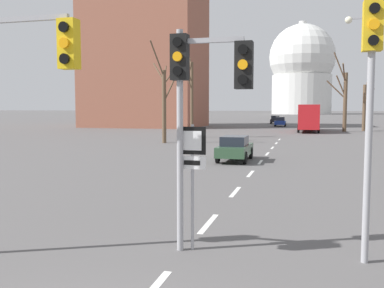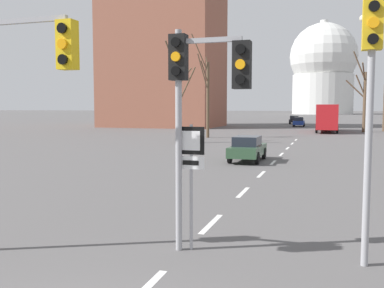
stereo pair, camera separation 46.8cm
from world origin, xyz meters
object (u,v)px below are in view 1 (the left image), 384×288
Objects in this scene: route_sign_post at (192,164)px; city_bus at (309,116)px; street_lamp_right at (383,74)px; sedan_mid_centre at (235,148)px; traffic_signal_near_right at (371,80)px; sedan_near_right at (276,120)px; traffic_signal_near_left at (10,69)px; traffic_signal_centre_tall at (202,85)px; sedan_near_left at (280,122)px.

city_bus is at bearing 86.88° from route_sign_post.
street_lamp_right is 1.86× the size of sedan_mid_centre.
traffic_signal_near_right reaches higher than city_bus.
sedan_near_right is 1.05× the size of sedan_mid_centre.
route_sign_post is 0.36× the size of street_lamp_right.
traffic_signal_near_right is 1.03× the size of traffic_signal_near_left.
street_lamp_right is at bearing 67.53° from route_sign_post.
street_lamp_right is at bearing 68.42° from traffic_signal_centre_tall.
traffic_signal_near_right is (3.34, 0.23, 0.07)m from traffic_signal_centre_tall.
street_lamp_right is 1.76× the size of sedan_near_right.
traffic_signal_near_right is at bearing -84.74° from sedan_near_right.
traffic_signal_near_left is at bearing -96.97° from city_bus.
sedan_near_left is at bearing 90.18° from sedan_mid_centre.
route_sign_post is 48.97m from city_bus.
sedan_mid_centre is at bearing 171.02° from street_lamp_right.
sedan_near_right is at bearing 92.54° from route_sign_post.
sedan_near_left is at bearing 99.08° from street_lamp_right.
route_sign_post is at bearing -87.46° from sedan_near_right.
city_bus reaches higher than sedan_near_left.
traffic_signal_centre_tall is 49.08m from city_bus.
city_bus is at bearing 87.15° from traffic_signal_centre_tall.
street_lamp_right is (9.52, 15.96, 0.92)m from traffic_signal_near_left.
traffic_signal_centre_tall is 3.93m from traffic_signal_near_left.
city_bus is at bearing 95.61° from street_lamp_right.
sedan_mid_centre is at bearing 108.33° from traffic_signal_near_right.
street_lamp_right is 0.72× the size of city_bus.
sedan_near_right is (-6.89, 74.77, -2.86)m from traffic_signal_near_right.
traffic_signal_centre_tall is 1.08× the size of sedan_near_right.
traffic_signal_centre_tall is 0.44× the size of city_bus.
sedan_near_right is (0.15, 76.27, -3.10)m from traffic_signal_near_left.
traffic_signal_near_right is 1.36× the size of sedan_near_left.
sedan_mid_centre is (0.15, -47.70, -0.03)m from sedan_near_left.
traffic_signal_centre_tall is 0.93× the size of traffic_signal_near_left.
route_sign_post is 0.63× the size of sedan_near_right.
street_lamp_right is 8.76m from sedan_mid_centre.
traffic_signal_near_right reaches higher than sedan_near_left.
street_lamp_right is at bearing 80.30° from traffic_signal_near_right.
city_bus is (5.99, -26.00, 1.25)m from sedan_near_right.
street_lamp_right reaches higher than sedan_mid_centre.
sedan_near_left is at bearing -82.27° from sedan_near_right.
sedan_mid_centre is 33.39m from city_bus.
traffic_signal_centre_tall is at bearing 18.92° from traffic_signal_near_left.
sedan_near_left is 0.89× the size of sedan_near_right.
route_sign_post is 0.71× the size of sedan_near_left.
traffic_signal_near_right is 63.66m from sedan_near_left.
street_lamp_right is 34.58m from city_bus.
sedan_near_left is at bearing 106.92° from city_bus.
sedan_near_left is at bearing 91.60° from route_sign_post.
sedan_near_right is (-1.55, 11.39, 0.01)m from sedan_near_left.
traffic_signal_centre_tall is at bearing -87.29° from sedan_near_right.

